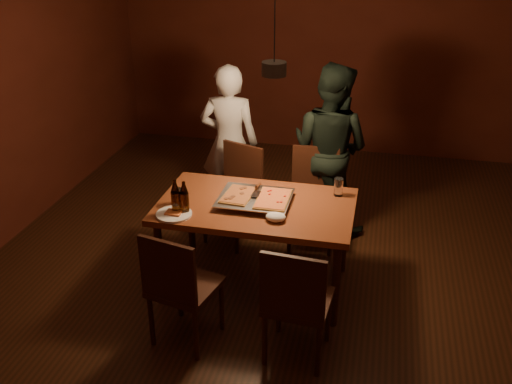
% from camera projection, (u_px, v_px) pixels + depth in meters
% --- Properties ---
extents(room_shell, '(6.00, 6.00, 6.00)m').
position_uv_depth(room_shell, '(273.00, 115.00, 4.26)').
color(room_shell, '#381B0F').
rests_on(room_shell, ground).
extents(dining_table, '(1.50, 0.90, 0.75)m').
position_uv_depth(dining_table, '(256.00, 212.00, 4.41)').
color(dining_table, brown).
rests_on(dining_table, floor).
extents(chair_far_left, '(0.54, 0.54, 0.49)m').
position_uv_depth(chair_far_left, '(237.00, 184.00, 5.20)').
color(chair_far_left, '#38190F').
rests_on(chair_far_left, floor).
extents(chair_far_right, '(0.44, 0.44, 0.49)m').
position_uv_depth(chair_far_right, '(314.00, 188.00, 5.13)').
color(chair_far_right, '#38190F').
rests_on(chair_far_right, floor).
extents(chair_near_left, '(0.50, 0.50, 0.49)m').
position_uv_depth(chair_near_left, '(178.00, 280.00, 3.83)').
color(chair_near_left, '#38190F').
rests_on(chair_near_left, floor).
extents(chair_near_right, '(0.45, 0.45, 0.49)m').
position_uv_depth(chair_near_right, '(296.00, 296.00, 3.67)').
color(chair_near_right, '#38190F').
rests_on(chair_near_right, floor).
extents(pizza_tray, '(0.58, 0.49, 0.05)m').
position_uv_depth(pizza_tray, '(255.00, 200.00, 4.38)').
color(pizza_tray, silver).
rests_on(pizza_tray, dining_table).
extents(pizza_meat, '(0.24, 0.35, 0.02)m').
position_uv_depth(pizza_meat, '(238.00, 195.00, 4.39)').
color(pizza_meat, maroon).
rests_on(pizza_meat, pizza_tray).
extents(pizza_cheese, '(0.24, 0.38, 0.02)m').
position_uv_depth(pizza_cheese, '(273.00, 199.00, 4.33)').
color(pizza_cheese, gold).
rests_on(pizza_cheese, pizza_tray).
extents(spatula, '(0.10, 0.24, 0.04)m').
position_uv_depth(spatula, '(254.00, 194.00, 4.40)').
color(spatula, silver).
rests_on(spatula, pizza_tray).
extents(beer_bottle_a, '(0.07, 0.07, 0.26)m').
position_uv_depth(beer_bottle_a, '(176.00, 196.00, 4.20)').
color(beer_bottle_a, black).
rests_on(beer_bottle_a, dining_table).
extents(beer_bottle_b, '(0.07, 0.07, 0.25)m').
position_uv_depth(beer_bottle_b, '(184.00, 197.00, 4.19)').
color(beer_bottle_b, black).
rests_on(beer_bottle_b, dining_table).
extents(water_glass_left, '(0.08, 0.08, 0.13)m').
position_uv_depth(water_glass_left, '(177.00, 197.00, 4.35)').
color(water_glass_left, silver).
rests_on(water_glass_left, dining_table).
extents(water_glass_right, '(0.07, 0.07, 0.15)m').
position_uv_depth(water_glass_right, '(338.00, 187.00, 4.48)').
color(water_glass_right, silver).
rests_on(water_glass_right, dining_table).
extents(plate_slice, '(0.27, 0.27, 0.03)m').
position_uv_depth(plate_slice, '(174.00, 214.00, 4.21)').
color(plate_slice, white).
rests_on(plate_slice, dining_table).
extents(napkin, '(0.15, 0.11, 0.06)m').
position_uv_depth(napkin, '(276.00, 217.00, 4.12)').
color(napkin, white).
rests_on(napkin, dining_table).
extents(diner_white, '(0.59, 0.42, 1.54)m').
position_uv_depth(diner_white, '(229.00, 143.00, 5.50)').
color(diner_white, silver).
rests_on(diner_white, floor).
extents(diner_dark, '(0.96, 0.87, 1.61)m').
position_uv_depth(diner_dark, '(330.00, 149.00, 5.27)').
color(diner_dark, black).
rests_on(diner_dark, floor).
extents(pendant_lamp, '(0.18, 0.18, 1.10)m').
position_uv_depth(pendant_lamp, '(274.00, 67.00, 4.10)').
color(pendant_lamp, black).
rests_on(pendant_lamp, ceiling).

